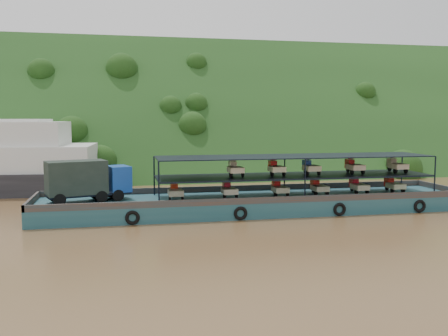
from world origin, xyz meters
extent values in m
plane|color=brown|center=(0.00, 0.00, 0.00)|extent=(160.00, 160.00, 0.00)
cube|color=#183413|center=(0.00, 36.00, 0.00)|extent=(140.00, 39.60, 39.60)
cube|color=#16454F|center=(-0.36, -1.22, 0.60)|extent=(35.00, 7.00, 1.20)
cube|color=#592D19|center=(-0.36, 2.18, 1.45)|extent=(35.00, 0.20, 0.50)
cube|color=#592D19|center=(-0.36, -4.62, 1.45)|extent=(35.00, 0.20, 0.50)
cube|color=#592D19|center=(17.04, -1.22, 1.45)|extent=(0.20, 7.00, 0.50)
cube|color=#592D19|center=(-17.76, -1.22, 1.45)|extent=(0.20, 7.00, 0.50)
torus|color=black|center=(-10.36, -4.77, 0.55)|extent=(1.06, 0.26, 1.06)
torus|color=black|center=(-2.36, -4.77, 0.55)|extent=(1.06, 0.26, 1.06)
torus|color=black|center=(5.64, -4.77, 0.55)|extent=(1.06, 0.26, 1.06)
torus|color=black|center=(12.64, -4.77, 0.55)|extent=(1.06, 0.26, 1.06)
cylinder|color=black|center=(-15.60, -2.40, 1.66)|extent=(0.97, 0.57, 0.92)
cylinder|color=black|center=(-16.16, -0.55, 1.66)|extent=(0.97, 0.57, 0.92)
cylinder|color=black|center=(-12.60, -1.50, 1.66)|extent=(0.97, 0.57, 0.92)
cylinder|color=black|center=(-13.16, 0.35, 1.66)|extent=(0.97, 0.57, 0.92)
cylinder|color=black|center=(-11.37, -1.13, 1.66)|extent=(0.97, 0.57, 0.92)
cylinder|color=black|center=(-11.93, 0.73, 1.66)|extent=(0.97, 0.57, 0.92)
cube|color=black|center=(-13.59, -0.79, 1.80)|extent=(6.58, 3.75, 0.18)
cube|color=#16429B|center=(-11.30, -0.09, 2.86)|extent=(2.14, 2.57, 2.03)
cube|color=black|center=(-10.55, 0.13, 3.23)|extent=(0.59, 1.78, 0.83)
cube|color=black|center=(-14.47, -1.05, 3.13)|extent=(4.87, 3.39, 2.58)
cube|color=black|center=(3.14, -1.22, 2.86)|extent=(23.00, 5.00, 0.12)
cube|color=black|center=(3.14, -1.22, 4.50)|extent=(23.00, 5.00, 0.08)
cylinder|color=black|center=(-8.36, -3.72, 2.85)|extent=(0.12, 0.12, 3.30)
cylinder|color=black|center=(-8.36, 1.28, 2.85)|extent=(0.12, 0.12, 3.30)
cylinder|color=black|center=(3.14, -3.72, 2.85)|extent=(0.12, 0.12, 3.30)
cylinder|color=black|center=(3.14, 1.28, 2.85)|extent=(0.12, 0.12, 3.30)
cylinder|color=black|center=(14.64, -3.72, 2.85)|extent=(0.12, 0.12, 3.30)
cylinder|color=black|center=(14.64, 1.28, 2.85)|extent=(0.12, 0.12, 3.30)
cylinder|color=black|center=(-6.89, -0.17, 1.46)|extent=(0.12, 0.52, 0.52)
cylinder|color=black|center=(-7.39, -1.97, 1.46)|extent=(0.14, 0.52, 0.52)
cylinder|color=black|center=(-6.39, -1.97, 1.46)|extent=(0.14, 0.52, 0.52)
cube|color=tan|center=(-6.89, -1.62, 1.80)|extent=(1.15, 1.50, 0.44)
cube|color=red|center=(-6.89, -0.47, 1.98)|extent=(0.55, 0.80, 0.80)
cube|color=red|center=(-6.89, -0.67, 2.48)|extent=(0.50, 0.10, 0.10)
cylinder|color=black|center=(-2.52, -0.17, 1.46)|extent=(0.12, 0.52, 0.52)
cylinder|color=black|center=(-3.02, -1.97, 1.46)|extent=(0.14, 0.52, 0.52)
cylinder|color=black|center=(-2.02, -1.97, 1.46)|extent=(0.14, 0.52, 0.52)
cube|color=beige|center=(-2.52, -1.62, 1.80)|extent=(1.15, 1.50, 0.44)
cube|color=#AB0B1C|center=(-2.52, -0.47, 1.98)|extent=(0.55, 0.80, 0.80)
cube|color=#AB0B1C|center=(-2.52, -0.67, 2.48)|extent=(0.50, 0.10, 0.10)
cylinder|color=black|center=(1.79, -0.17, 1.46)|extent=(0.12, 0.52, 0.52)
cylinder|color=black|center=(1.29, -1.97, 1.46)|extent=(0.14, 0.52, 0.52)
cylinder|color=black|center=(2.29, -1.97, 1.46)|extent=(0.14, 0.52, 0.52)
cube|color=#C6B98C|center=(1.79, -1.62, 1.80)|extent=(1.15, 1.50, 0.44)
cube|color=red|center=(1.79, -0.47, 1.98)|extent=(0.55, 0.80, 0.80)
cube|color=red|center=(1.79, -0.67, 2.48)|extent=(0.50, 0.10, 0.10)
cylinder|color=black|center=(5.28, -0.17, 1.46)|extent=(0.12, 0.52, 0.52)
cylinder|color=black|center=(4.78, -1.97, 1.46)|extent=(0.14, 0.52, 0.52)
cylinder|color=black|center=(5.78, -1.97, 1.46)|extent=(0.14, 0.52, 0.52)
cube|color=#BDB186|center=(5.28, -1.62, 1.80)|extent=(1.15, 1.50, 0.44)
cube|color=red|center=(5.28, -0.47, 1.98)|extent=(0.55, 0.80, 0.80)
cube|color=red|center=(5.28, -0.67, 2.48)|extent=(0.50, 0.10, 0.10)
cylinder|color=black|center=(8.93, -0.17, 1.46)|extent=(0.12, 0.52, 0.52)
cylinder|color=black|center=(8.43, -1.97, 1.46)|extent=(0.14, 0.52, 0.52)
cylinder|color=black|center=(9.43, -1.97, 1.46)|extent=(0.14, 0.52, 0.52)
cube|color=beige|center=(8.93, -1.62, 1.80)|extent=(1.15, 1.50, 0.44)
cube|color=red|center=(8.93, -0.47, 1.98)|extent=(0.55, 0.80, 0.80)
cube|color=red|center=(8.93, -0.67, 2.48)|extent=(0.50, 0.10, 0.10)
cylinder|color=black|center=(12.32, -0.17, 1.46)|extent=(0.12, 0.52, 0.52)
cylinder|color=black|center=(11.82, -1.97, 1.46)|extent=(0.14, 0.52, 0.52)
cylinder|color=black|center=(12.82, -1.97, 1.46)|extent=(0.14, 0.52, 0.52)
cube|color=beige|center=(12.32, -1.62, 1.80)|extent=(1.15, 1.50, 0.44)
cube|color=#B7150C|center=(12.32, -0.47, 1.98)|extent=(0.55, 0.80, 0.80)
cube|color=#B7150C|center=(12.32, -0.67, 2.48)|extent=(0.50, 0.10, 0.10)
cylinder|color=black|center=(-2.01, -0.17, 3.18)|extent=(0.12, 0.52, 0.52)
cylinder|color=black|center=(-2.51, -1.97, 3.18)|extent=(0.14, 0.52, 0.52)
cylinder|color=black|center=(-1.51, -1.97, 3.18)|extent=(0.14, 0.52, 0.52)
cube|color=beige|center=(-2.01, -1.62, 3.52)|extent=(1.15, 1.50, 0.44)
cube|color=#CBBA8F|center=(-2.01, -0.47, 3.70)|extent=(0.55, 0.80, 0.80)
cube|color=#CBBA8F|center=(-2.01, -0.67, 4.20)|extent=(0.50, 0.10, 0.10)
cylinder|color=black|center=(1.46, -0.17, 3.18)|extent=(0.12, 0.52, 0.52)
cylinder|color=black|center=(0.96, -1.97, 3.18)|extent=(0.14, 0.52, 0.52)
cylinder|color=black|center=(1.96, -1.97, 3.18)|extent=(0.14, 0.52, 0.52)
cube|color=beige|center=(1.46, -1.62, 3.52)|extent=(1.15, 1.50, 0.44)
cube|color=red|center=(1.46, -0.47, 3.70)|extent=(0.55, 0.80, 0.80)
cube|color=red|center=(1.46, -0.67, 4.20)|extent=(0.50, 0.10, 0.10)
cylinder|color=black|center=(4.51, -0.17, 3.18)|extent=(0.12, 0.52, 0.52)
cylinder|color=black|center=(4.01, -1.97, 3.18)|extent=(0.14, 0.52, 0.52)
cylinder|color=black|center=(5.01, -1.97, 3.18)|extent=(0.14, 0.52, 0.52)
cube|color=#C7BB8C|center=(4.51, -1.62, 3.52)|extent=(1.15, 1.50, 0.44)
cube|color=navy|center=(4.51, -0.47, 3.70)|extent=(0.55, 0.80, 0.80)
cube|color=navy|center=(4.51, -0.67, 4.20)|extent=(0.50, 0.10, 0.10)
cylinder|color=black|center=(8.49, -0.17, 3.18)|extent=(0.12, 0.52, 0.52)
cylinder|color=black|center=(7.99, -1.97, 3.18)|extent=(0.14, 0.52, 0.52)
cylinder|color=black|center=(8.99, -1.97, 3.18)|extent=(0.14, 0.52, 0.52)
cube|color=beige|center=(8.49, -1.62, 3.52)|extent=(1.15, 1.50, 0.44)
cube|color=red|center=(8.49, -0.47, 3.70)|extent=(0.55, 0.80, 0.80)
cube|color=red|center=(8.49, -0.67, 4.20)|extent=(0.50, 0.10, 0.10)
cylinder|color=black|center=(12.51, -0.17, 3.18)|extent=(0.12, 0.52, 0.52)
cylinder|color=black|center=(12.01, -1.97, 3.18)|extent=(0.14, 0.52, 0.52)
cylinder|color=black|center=(13.01, -1.97, 3.18)|extent=(0.14, 0.52, 0.52)
cube|color=beige|center=(12.51, -1.62, 3.52)|extent=(1.15, 1.50, 0.44)
cube|color=tan|center=(12.51, -0.47, 3.70)|extent=(0.55, 0.80, 0.80)
cube|color=tan|center=(12.51, -0.67, 4.20)|extent=(0.50, 0.10, 0.10)
camera|label=1|loc=(-11.17, -40.62, 7.73)|focal=40.00mm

